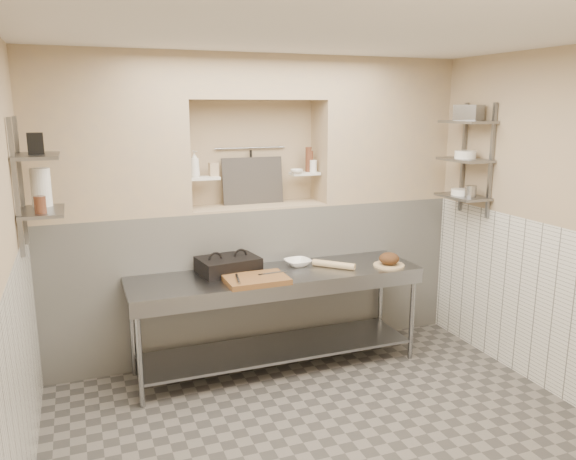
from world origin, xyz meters
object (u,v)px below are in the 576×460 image
rolling_pin (334,265)px  bowl_alcove (297,171)px  jug_left (41,187)px  cutting_board (256,280)px  panini_press (228,265)px  mixing_bowl (298,262)px  bottle_soap (194,164)px  bread_loaf (389,259)px  prep_table (277,301)px

rolling_pin → bowl_alcove: bearing=105.6°
rolling_pin → jug_left: bearing=178.6°
cutting_board → bowl_alcove: bearing=47.6°
rolling_pin → bowl_alcove: bowl_alcove is taller
panini_press → mixing_bowl: bearing=-9.3°
bottle_soap → bowl_alcove: bottle_soap is taller
cutting_board → bread_loaf: size_ratio=2.79×
cutting_board → bowl_alcove: (0.64, 0.70, 0.81)m
mixing_bowl → prep_table: bearing=-148.6°
bowl_alcove → jug_left: jug_left is taller
mixing_bowl → bread_loaf: 0.84m
bowl_alcove → prep_table: bearing=-127.1°
mixing_bowl → bottle_soap: size_ratio=0.99×
bread_loaf → bowl_alcove: (-0.65, 0.67, 0.76)m
bread_loaf → bottle_soap: size_ratio=0.78×
bottle_soap → bowl_alcove: bearing=-2.6°
prep_table → mixing_bowl: (0.26, 0.16, 0.29)m
rolling_pin → bread_loaf: 0.52m
prep_table → bowl_alcove: size_ratio=20.89×
rolling_pin → bottle_soap: size_ratio=1.68×
cutting_board → bread_loaf: bread_loaf is taller
bowl_alcove → bottle_soap: bearing=177.4°
rolling_pin → bottle_soap: bottle_soap is taller
cutting_board → bread_loaf: (1.29, 0.03, 0.05)m
prep_table → bowl_alcove: bowl_alcove is taller
mixing_bowl → jug_left: size_ratio=0.83×
mixing_bowl → bread_loaf: (0.78, -0.32, 0.04)m
bread_loaf → jug_left: size_ratio=0.65×
jug_left → prep_table: bearing=-1.0°
bottle_soap → bowl_alcove: size_ratio=1.92×
cutting_board → panini_press: bearing=112.4°
panini_press → cutting_board: size_ratio=1.08×
cutting_board → jug_left: 1.81m
cutting_board → rolling_pin: size_ratio=1.29×
bread_loaf → bottle_soap: bearing=156.3°
bread_loaf → jug_left: bearing=176.3°
bowl_alcove → panini_press: bearing=-156.4°
bread_loaf → prep_table: bearing=171.5°
mixing_bowl → rolling_pin: size_ratio=0.59×
prep_table → cutting_board: 0.42m
prep_table → panini_press: bearing=156.9°
panini_press → bottle_soap: bottle_soap is taller
mixing_bowl → bread_loaf: bread_loaf is taller
mixing_bowl → rolling_pin: (0.28, -0.19, 0.00)m
cutting_board → mixing_bowl: (0.51, 0.35, 0.01)m
cutting_board → bowl_alcove: bowl_alcove is taller
prep_table → bowl_alcove: 1.27m
panini_press → bottle_soap: (-0.19, 0.39, 0.86)m
rolling_pin → bread_loaf: bread_loaf is taller
rolling_pin → bowl_alcove: size_ratio=3.24×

